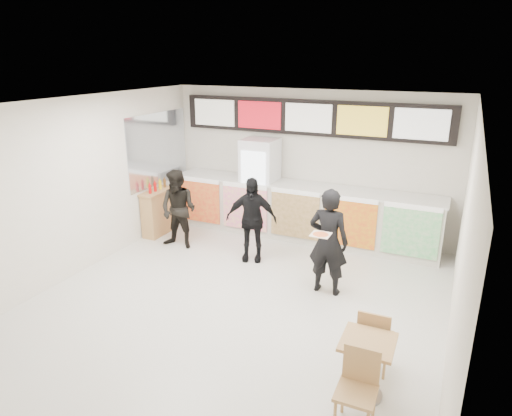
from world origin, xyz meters
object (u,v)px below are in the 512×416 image
Objects in this scene: service_counter at (301,212)px; customer_left at (178,210)px; customer_main at (328,242)px; cafe_table at (367,358)px; customer_mid at (251,219)px; condiment_ledge at (158,212)px; drinks_fridge at (260,186)px.

customer_left reaches higher than service_counter.
customer_main is (1.14, -1.99, 0.29)m from service_counter.
cafe_table is (4.21, -2.67, -0.29)m from customer_left.
condiment_ledge is at bearing 153.45° from customer_mid.
service_counter is 2.48m from customer_left.
service_counter reaches higher than cafe_table.
customer_left is at bearing 164.79° from customer_mid.
customer_mid is at bearing -8.91° from condiment_ledge.
service_counter is at bearing 53.38° from customer_mid.
customer_left is 0.99× the size of customer_mid.
customer_mid is at bearing 133.71° from cafe_table.
customer_mid is 1.39× the size of condiment_ledge.
customer_left is 1.38× the size of condiment_ledge.
customer_left is 0.97m from condiment_ledge.
customer_left is at bearing 146.92° from cafe_table.
customer_mid is at bearing 0.61° from customer_left.
customer_main is 1.20× the size of cafe_table.
service_counter is 3.22× the size of customer_main.
service_counter is 1.03m from drinks_fridge.
service_counter is at bearing -59.43° from customer_main.
customer_mid is (-0.47, -1.38, 0.22)m from service_counter.
customer_main reaches higher than customer_mid.
customer_mid reaches higher than service_counter.
customer_main reaches higher than cafe_table.
drinks_fridge is 1.49m from customer_mid.
customer_left is (-3.15, 0.54, -0.08)m from customer_main.
service_counter is 4.67m from cafe_table.
drinks_fridge reaches higher than condiment_ledge.
cafe_table is 1.27× the size of condiment_ledge.
cafe_table is (2.68, -2.73, -0.30)m from customer_mid.
service_counter is at bearing -0.99° from drinks_fridge.
customer_left is at bearing -126.26° from drinks_fridge.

